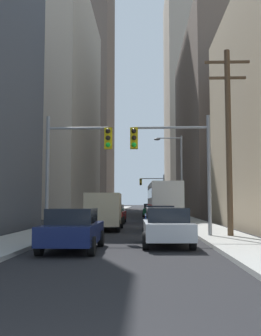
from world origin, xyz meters
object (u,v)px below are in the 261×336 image
cargo_van_beige (104,209)px  traffic_signal_far_right (153,187)px  traffic_signal_near_right (174,155)px  sedan_navy (73,229)px  traffic_signal_near_left (75,156)px  sedan_silver (167,226)px  sedan_green (151,210)px  sedan_blue (160,218)px  city_bus (163,200)px  sedan_red (113,214)px

cargo_van_beige → traffic_signal_far_right: bearing=84.0°
traffic_signal_far_right → traffic_signal_near_right: bearing=-90.0°
sedan_navy → traffic_signal_near_left: traffic_signal_near_left is taller
sedan_silver → sedan_green: size_ratio=1.01×
sedan_blue → sedan_green: bearing=90.4°
city_bus → traffic_signal_far_right: bearing=90.6°
cargo_van_beige → sedan_silver: size_ratio=1.24×
sedan_silver → sedan_green: 30.14m
traffic_signal_far_right → cargo_van_beige: bearing=-96.0°
sedan_navy → traffic_signal_near_right: bearing=50.8°
sedan_navy → sedan_green: 32.00m
sedan_navy → traffic_signal_near_right: traffic_signal_near_right is taller
city_bus → sedan_green: city_bus is taller
sedan_red → sedan_green: bearing=76.7°
sedan_green → sedan_navy: bearing=-96.0°
sedan_silver → sedan_navy: bearing=-154.2°
sedan_navy → sedan_red: 17.93m
sedan_silver → sedan_red: size_ratio=1.00×
sedan_blue → traffic_signal_near_left: 7.17m
traffic_signal_near_right → sedan_green: bearing=91.5°
sedan_navy → sedan_green: bearing=84.0°
city_bus → sedan_silver: size_ratio=2.72×
cargo_van_beige → traffic_signal_near_right: bearing=-53.5°
sedan_green → sedan_red: bearing=-103.3°
cargo_van_beige → traffic_signal_near_left: (-0.92, -5.34, 2.73)m
sedan_green → traffic_signal_near_left: 27.35m
sedan_green → traffic_signal_near_left: bearing=-98.9°
sedan_red → traffic_signal_far_right: traffic_signal_far_right is taller
sedan_navy → traffic_signal_near_right: (4.06, 4.99, 3.28)m
sedan_navy → sedan_red: (0.08, 17.93, 0.00)m
sedan_blue → sedan_silver: bearing=-90.3°
cargo_van_beige → sedan_red: bearing=90.2°
sedan_blue → traffic_signal_near_right: 5.75m
cargo_van_beige → sedan_blue: bearing=-10.8°
traffic_signal_near_left → traffic_signal_far_right: (4.87, 43.19, 0.03)m
sedan_navy → sedan_blue: (3.52, 9.68, 0.00)m
traffic_signal_near_right → traffic_signal_far_right: bearing=90.0°
city_bus → traffic_signal_far_right: size_ratio=1.92×
traffic_signal_near_left → traffic_signal_far_right: 43.47m
sedan_green → traffic_signal_near_left: (-4.18, -26.83, 3.25)m
sedan_red → traffic_signal_far_right: bearing=82.5°
sedan_silver → traffic_signal_far_right: size_ratio=0.71×
sedan_blue → traffic_signal_near_right: (0.54, -4.69, 3.28)m
cargo_van_beige → traffic_signal_far_right: traffic_signal_far_right is taller
sedan_red → traffic_signal_far_right: size_ratio=0.71×
traffic_signal_far_right → sedan_blue: bearing=-90.8°
traffic_signal_near_left → traffic_signal_near_right: bearing=0.0°
city_bus → traffic_signal_near_left: bearing=-106.5°
sedan_blue → traffic_signal_near_left: traffic_signal_near_left is taller
sedan_blue → sedan_green: size_ratio=1.00×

